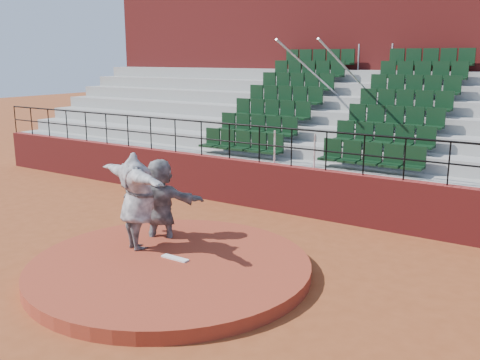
% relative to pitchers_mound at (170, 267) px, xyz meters
% --- Properties ---
extents(ground, '(90.00, 90.00, 0.00)m').
position_rel_pitchers_mound_xyz_m(ground, '(0.00, 0.00, -0.12)').
color(ground, brown).
rests_on(ground, ground).
extents(pitchers_mound, '(5.50, 5.50, 0.25)m').
position_rel_pitchers_mound_xyz_m(pitchers_mound, '(0.00, 0.00, 0.00)').
color(pitchers_mound, '#953621').
rests_on(pitchers_mound, ground).
extents(pitching_rubber, '(0.60, 0.15, 0.03)m').
position_rel_pitchers_mound_xyz_m(pitching_rubber, '(0.00, 0.15, 0.14)').
color(pitching_rubber, white).
rests_on(pitching_rubber, pitchers_mound).
extents(boundary_wall, '(24.00, 0.30, 1.30)m').
position_rel_pitchers_mound_xyz_m(boundary_wall, '(0.00, 5.00, 0.53)').
color(boundary_wall, maroon).
rests_on(boundary_wall, ground).
extents(wall_railing, '(24.04, 0.05, 1.03)m').
position_rel_pitchers_mound_xyz_m(wall_railing, '(0.00, 5.00, 1.90)').
color(wall_railing, black).
rests_on(wall_railing, boundary_wall).
extents(seating_deck, '(24.00, 5.97, 4.63)m').
position_rel_pitchers_mound_xyz_m(seating_deck, '(0.00, 8.65, 1.31)').
color(seating_deck, gray).
rests_on(seating_deck, ground).
extents(press_box_facade, '(24.00, 3.00, 7.10)m').
position_rel_pitchers_mound_xyz_m(press_box_facade, '(0.00, 12.60, 3.43)').
color(press_box_facade, maroon).
rests_on(press_box_facade, ground).
extents(pitcher, '(2.59, 1.46, 2.04)m').
position_rel_pitchers_mound_xyz_m(pitcher, '(-1.03, 0.21, 1.14)').
color(pitcher, black).
rests_on(pitcher, pitchers_mound).
extents(fielder, '(1.95, 1.25, 2.01)m').
position_rel_pitchers_mound_xyz_m(fielder, '(-1.15, 1.07, 0.88)').
color(fielder, black).
rests_on(fielder, ground).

